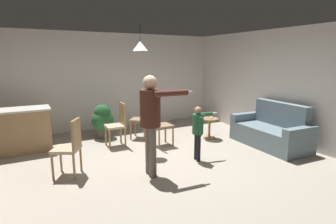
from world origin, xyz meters
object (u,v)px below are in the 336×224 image
(dining_chair_near_wall, at_px, (118,123))
(dining_chair_centre_back, at_px, (142,117))
(dining_chair_spare, at_px, (70,145))
(person_adult, at_px, (151,115))
(potted_plant_corner, at_px, (103,120))
(spare_remote_on_table, at_px, (211,118))
(couch_floral, at_px, (271,132))
(kitchen_counter, at_px, (20,130))
(side_table_by_couch, at_px, (209,126))
(dining_chair_by_counter, at_px, (159,123))
(person_child, at_px, (198,127))

(dining_chair_near_wall, relative_size, dining_chair_centre_back, 1.00)
(dining_chair_near_wall, bearing_deg, dining_chair_spare, 135.74)
(person_adult, relative_size, dining_chair_centre_back, 1.73)
(potted_plant_corner, bearing_deg, spare_remote_on_table, -29.35)
(couch_floral, relative_size, kitchen_counter, 1.46)
(couch_floral, distance_m, person_adult, 3.21)
(kitchen_counter, xyz_separation_m, side_table_by_couch, (4.20, -1.13, -0.15))
(dining_chair_near_wall, distance_m, dining_chair_centre_back, 0.80)
(potted_plant_corner, bearing_deg, person_adult, -87.10)
(dining_chair_spare, bearing_deg, potted_plant_corner, -0.38)
(side_table_by_couch, distance_m, spare_remote_on_table, 0.21)
(side_table_by_couch, bearing_deg, dining_chair_centre_back, 150.58)
(kitchen_counter, relative_size, side_table_by_couch, 2.42)
(dining_chair_near_wall, bearing_deg, person_adult, -178.01)
(couch_floral, bearing_deg, dining_chair_by_counter, 65.16)
(side_table_by_couch, xyz_separation_m, dining_chair_near_wall, (-2.21, 0.52, 0.22))
(potted_plant_corner, relative_size, spare_remote_on_table, 6.63)
(dining_chair_near_wall, distance_m, spare_remote_on_table, 2.31)
(kitchen_counter, height_order, dining_chair_centre_back, dining_chair_centre_back)
(couch_floral, relative_size, dining_chair_near_wall, 1.84)
(side_table_by_couch, relative_size, person_child, 0.48)
(kitchen_counter, relative_size, dining_chair_by_counter, 1.26)
(person_child, relative_size, dining_chair_spare, 1.09)
(dining_chair_near_wall, height_order, spare_remote_on_table, dining_chair_near_wall)
(couch_floral, xyz_separation_m, potted_plant_corner, (-3.25, 2.49, 0.14))
(dining_chair_spare, distance_m, potted_plant_corner, 2.27)
(person_child, bearing_deg, person_adult, -69.78)
(kitchen_counter, xyz_separation_m, dining_chair_by_counter, (2.82, -1.08, 0.07))
(kitchen_counter, xyz_separation_m, person_child, (3.08, -2.24, 0.20))
(dining_chair_spare, xyz_separation_m, potted_plant_corner, (1.10, 1.99, -0.07))
(kitchen_counter, bearing_deg, dining_chair_spare, -67.10)
(dining_chair_near_wall, relative_size, spare_remote_on_table, 7.69)
(side_table_by_couch, distance_m, dining_chair_near_wall, 2.28)
(kitchen_counter, distance_m, dining_chair_by_counter, 3.02)
(dining_chair_by_counter, relative_size, spare_remote_on_table, 7.69)
(spare_remote_on_table, bearing_deg, dining_chair_near_wall, 166.78)
(side_table_by_couch, relative_size, dining_chair_by_counter, 0.52)
(couch_floral, distance_m, kitchen_counter, 5.59)
(dining_chair_by_counter, bearing_deg, potted_plant_corner, -144.26)
(side_table_by_couch, xyz_separation_m, person_child, (-1.12, -1.11, 0.35))
(side_table_by_couch, bearing_deg, kitchen_counter, 164.96)
(dining_chair_by_counter, bearing_deg, dining_chair_spare, -72.31)
(person_adult, height_order, dining_chair_centre_back, person_adult)
(side_table_by_couch, bearing_deg, couch_floral, -52.13)
(person_child, height_order, spare_remote_on_table, person_child)
(dining_chair_by_counter, relative_size, dining_chair_centre_back, 1.00)
(couch_floral, distance_m, dining_chair_by_counter, 2.59)
(dining_chair_near_wall, bearing_deg, potted_plant_corner, 11.69)
(couch_floral, xyz_separation_m, spare_remote_on_table, (-0.86, 1.15, 0.21))
(person_child, distance_m, spare_remote_on_table, 1.60)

